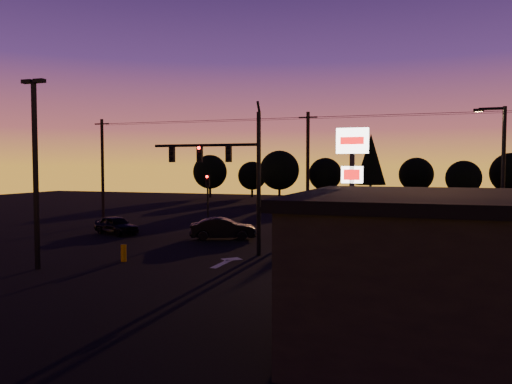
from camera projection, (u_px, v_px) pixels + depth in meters
ground at (204, 267)px, 24.66m from camera, size 120.00×120.00×0.00m
lane_arrow at (226, 262)px, 26.08m from camera, size 1.20×3.10×0.01m
traffic_signal_mast at (232, 167)px, 28.21m from camera, size 6.79×0.52×8.58m
secondary_signal at (208, 195)px, 36.98m from camera, size 0.30×0.31×4.35m
parking_lot_light at (35, 161)px, 23.96m from camera, size 1.25×0.30×9.14m
pylon_sign at (352, 168)px, 23.57m from camera, size 1.50×0.28×6.80m
streetlight at (501, 178)px, 25.15m from camera, size 1.55×0.35×8.00m
utility_pole_0 at (103, 171)px, 42.80m from camera, size 1.40×0.26×9.00m
utility_pole_1 at (308, 172)px, 37.01m from camera, size 1.40×0.26×9.00m
power_wires at (308, 118)px, 36.80m from camera, size 36.00×1.22×0.07m
bollard at (124, 253)px, 26.13m from camera, size 0.30×0.30×0.89m
tree_0 at (210, 172)px, 78.80m from camera, size 5.36×5.36×6.74m
tree_1 at (252, 176)px, 79.73m from camera, size 4.54×4.54×5.71m
tree_2 at (279, 170)px, 73.03m from camera, size 5.77×5.78×7.26m
tree_3 at (325, 174)px, 74.91m from camera, size 4.95×4.95×6.22m
tree_4 at (371, 159)px, 69.71m from camera, size 4.18×4.18×9.50m
tree_5 at (416, 175)px, 72.62m from camera, size 4.95×4.95×6.22m
tree_6 at (464, 178)px, 65.03m from camera, size 4.54×4.54×5.71m
tree_7 at (511, 173)px, 65.90m from camera, size 5.36×5.36×6.74m
car_left at (116, 225)px, 36.55m from camera, size 4.24×2.96×1.34m
car_mid at (223, 229)px, 34.01m from camera, size 4.72×3.15×1.47m
car_right at (347, 231)px, 32.37m from camera, size 5.61×4.10×1.51m
suv_parked at (399, 270)px, 20.64m from camera, size 3.90×5.47×1.39m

